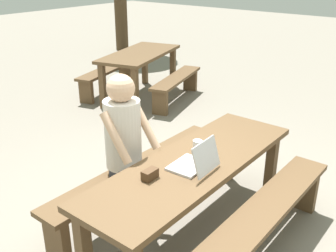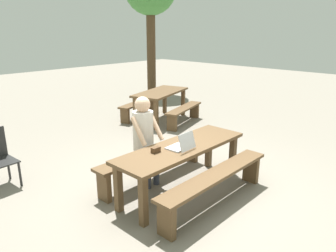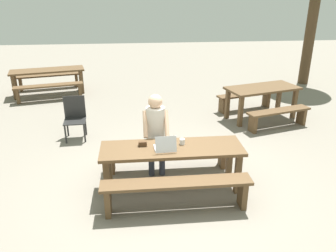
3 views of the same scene
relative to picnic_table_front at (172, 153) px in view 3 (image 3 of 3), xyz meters
The scene contains 15 objects.
ground_plane 0.61m from the picnic_table_front, ahead, with size 30.00×30.00×0.00m, color gray.
picnic_table_front is the anchor object (origin of this frame).
bench_near 0.65m from the picnic_table_front, 90.00° to the right, with size 2.13×0.30×0.48m.
bench_far 0.65m from the picnic_table_front, 90.00° to the left, with size 2.13×0.30×0.48m.
laptop 0.22m from the picnic_table_front, 142.76° to the right, with size 0.33×0.33×0.25m.
small_pouch 0.48m from the picnic_table_front, 168.04° to the left, with size 0.13×0.07×0.07m.
coffee_mug 0.25m from the picnic_table_front, 28.41° to the left, with size 0.08×0.08×0.09m.
person_seated 0.64m from the picnic_table_front, 109.99° to the left, with size 0.42×0.41×1.38m.
plastic_chair 2.82m from the picnic_table_front, 129.78° to the left, with size 0.47×0.47×0.88m.
picnic_table_mid 3.81m from the picnic_table_front, 49.22° to the left, with size 1.86×1.21×0.78m.
bench_mid_south 3.49m from the picnic_table_front, 39.98° to the left, with size 1.56×0.70×0.43m.
bench_mid_north 4.23m from the picnic_table_front, 56.83° to the left, with size 1.56×0.70×0.43m.
picnic_table_rear 6.25m from the picnic_table_front, 119.27° to the left, with size 2.16×1.09×0.74m.
bench_rear_south 5.65m from the picnic_table_front, 121.11° to the left, with size 1.88×0.70×0.45m.
bench_rear_north 6.85m from the picnic_table_front, 117.76° to the left, with size 1.88×0.70×0.45m.
Camera 3 is at (-0.53, -4.68, 3.01)m, focal length 36.55 mm.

